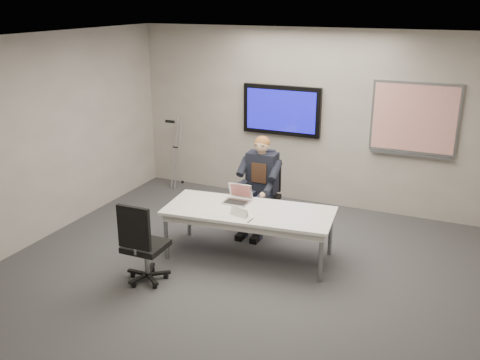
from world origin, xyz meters
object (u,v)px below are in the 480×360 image
at_px(conference_table, 249,215).
at_px(laptop, 238,197).
at_px(office_chair_far, 264,206).
at_px(seated_person, 257,195).
at_px(office_chair_near, 144,258).

height_order(conference_table, laptop, laptop).
relative_size(office_chair_far, laptop, 3.02).
relative_size(conference_table, office_chair_far, 2.25).
relative_size(office_chair_far, seated_person, 0.71).
distance_m(office_chair_far, seated_person, 0.35).
bearing_deg(laptop, office_chair_near, -115.78).
bearing_deg(seated_person, office_chair_far, 90.04).
distance_m(office_chair_far, office_chair_near, 2.24).
height_order(conference_table, office_chair_near, office_chair_near).
relative_size(office_chair_near, seated_person, 0.74).
distance_m(office_chair_near, laptop, 1.51).
distance_m(conference_table, office_chair_far, 1.08).
xyz_separation_m(office_chair_far, seated_person, (-0.00, -0.25, 0.25)).
height_order(office_chair_near, laptop, office_chair_near).
bearing_deg(conference_table, seated_person, 98.37).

